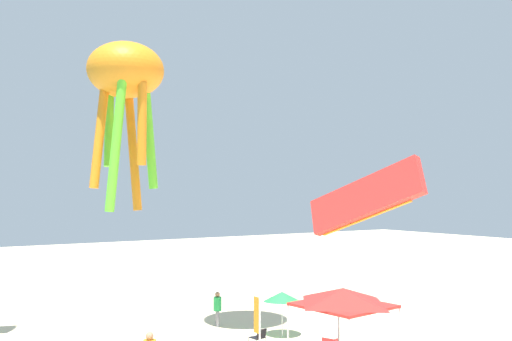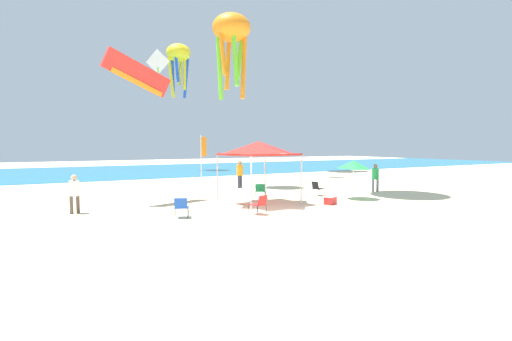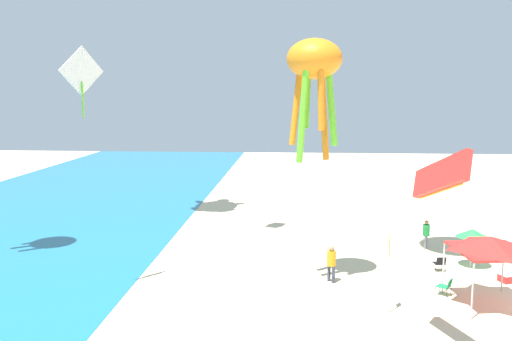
{
  "view_description": "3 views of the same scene",
  "coord_description": "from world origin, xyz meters",
  "px_view_note": "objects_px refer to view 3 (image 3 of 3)",
  "views": [
    {
      "loc": [
        -14.64,
        16.51,
        6.42
      ],
      "look_at": [
        0.96,
        6.57,
        7.28
      ],
      "focal_mm": 38.08,
      "sensor_mm": 36.0,
      "label": 1
    },
    {
      "loc": [
        -8.71,
        -12.99,
        2.87
      ],
      "look_at": [
        1.57,
        4.99,
        1.48
      ],
      "focal_mm": 27.06,
      "sensor_mm": 36.0,
      "label": 2
    },
    {
      "loc": [
        -22.41,
        11.43,
        9.09
      ],
      "look_at": [
        0.96,
        13.08,
        5.72
      ],
      "focal_mm": 37.96,
      "sensor_mm": 36.0,
      "label": 3
    }
  ],
  "objects_px": {
    "kite_parafoil_red": "(440,176)",
    "person_near_umbrella": "(426,232)",
    "beach_umbrella": "(473,233)",
    "person_far_stroller": "(331,261)",
    "cooler_box": "(505,278)",
    "banner_flag": "(390,265)",
    "kite_octopus_orange": "(314,66)",
    "canopy_tent": "(491,244)",
    "folding_chair_near_cooler": "(440,263)",
    "kite_diamond_white": "(82,74)",
    "folding_chair_facing_ocean": "(446,285)"
  },
  "relations": [
    {
      "from": "banner_flag",
      "to": "kite_diamond_white",
      "type": "xyz_separation_m",
      "value": [
        1.27,
        13.19,
        7.86
      ]
    },
    {
      "from": "banner_flag",
      "to": "cooler_box",
      "type": "bearing_deg",
      "value": -57.06
    },
    {
      "from": "folding_chair_facing_ocean",
      "to": "folding_chair_near_cooler",
      "type": "height_order",
      "value": "same"
    },
    {
      "from": "beach_umbrella",
      "to": "banner_flag",
      "type": "height_order",
      "value": "banner_flag"
    },
    {
      "from": "beach_umbrella",
      "to": "kite_parafoil_red",
      "type": "xyz_separation_m",
      "value": [
        -10.09,
        4.51,
        4.52
      ]
    },
    {
      "from": "kite_diamond_white",
      "to": "kite_octopus_orange",
      "type": "bearing_deg",
      "value": 146.57
    },
    {
      "from": "kite_octopus_orange",
      "to": "kite_parafoil_red",
      "type": "distance_m",
      "value": 9.07
    },
    {
      "from": "folding_chair_facing_ocean",
      "to": "kite_octopus_orange",
      "type": "height_order",
      "value": "kite_octopus_orange"
    },
    {
      "from": "folding_chair_facing_ocean",
      "to": "cooler_box",
      "type": "height_order",
      "value": "folding_chair_facing_ocean"
    },
    {
      "from": "kite_octopus_orange",
      "to": "kite_parafoil_red",
      "type": "bearing_deg",
      "value": 7.82
    },
    {
      "from": "banner_flag",
      "to": "person_near_umbrella",
      "type": "xyz_separation_m",
      "value": [
        9.68,
        -3.82,
        -1.06
      ]
    },
    {
      "from": "banner_flag",
      "to": "canopy_tent",
      "type": "bearing_deg",
      "value": -75.56
    },
    {
      "from": "kite_octopus_orange",
      "to": "kite_parafoil_red",
      "type": "relative_size",
      "value": 1.61
    },
    {
      "from": "cooler_box",
      "to": "person_near_umbrella",
      "type": "height_order",
      "value": "person_near_umbrella"
    },
    {
      "from": "person_near_umbrella",
      "to": "folding_chair_near_cooler",
      "type": "bearing_deg",
      "value": -164.06
    },
    {
      "from": "kite_parafoil_red",
      "to": "person_near_umbrella",
      "type": "bearing_deg",
      "value": -26.64
    },
    {
      "from": "folding_chair_near_cooler",
      "to": "person_far_stroller",
      "type": "distance_m",
      "value": 6.02
    },
    {
      "from": "canopy_tent",
      "to": "person_far_stroller",
      "type": "relative_size",
      "value": 1.84
    },
    {
      "from": "canopy_tent",
      "to": "kite_octopus_orange",
      "type": "bearing_deg",
      "value": 73.25
    },
    {
      "from": "person_near_umbrella",
      "to": "person_far_stroller",
      "type": "bearing_deg",
      "value": 155.9
    },
    {
      "from": "person_near_umbrella",
      "to": "person_far_stroller",
      "type": "height_order",
      "value": "person_far_stroller"
    },
    {
      "from": "folding_chair_near_cooler",
      "to": "kite_parafoil_red",
      "type": "xyz_separation_m",
      "value": [
        -9.16,
        2.65,
        5.86
      ]
    },
    {
      "from": "canopy_tent",
      "to": "kite_diamond_white",
      "type": "height_order",
      "value": "kite_diamond_white"
    },
    {
      "from": "beach_umbrella",
      "to": "banner_flag",
      "type": "distance_m",
      "value": 8.36
    },
    {
      "from": "beach_umbrella",
      "to": "kite_parafoil_red",
      "type": "relative_size",
      "value": 0.59
    },
    {
      "from": "folding_chair_near_cooler",
      "to": "kite_diamond_white",
      "type": "relative_size",
      "value": 0.27
    },
    {
      "from": "banner_flag",
      "to": "kite_octopus_orange",
      "type": "bearing_deg",
      "value": 42.32
    },
    {
      "from": "banner_flag",
      "to": "person_near_umbrella",
      "type": "relative_size",
      "value": 2.01
    },
    {
      "from": "kite_octopus_orange",
      "to": "kite_diamond_white",
      "type": "height_order",
      "value": "kite_octopus_orange"
    },
    {
      "from": "cooler_box",
      "to": "kite_parafoil_red",
      "type": "height_order",
      "value": "kite_parafoil_red"
    },
    {
      "from": "cooler_box",
      "to": "banner_flag",
      "type": "bearing_deg",
      "value": 122.94
    },
    {
      "from": "cooler_box",
      "to": "folding_chair_facing_ocean",
      "type": "bearing_deg",
      "value": 120.25
    },
    {
      "from": "person_near_umbrella",
      "to": "cooler_box",
      "type": "bearing_deg",
      "value": -136.72
    },
    {
      "from": "beach_umbrella",
      "to": "banner_flag",
      "type": "bearing_deg",
      "value": 139.86
    },
    {
      "from": "banner_flag",
      "to": "kite_parafoil_red",
      "type": "height_order",
      "value": "kite_parafoil_red"
    },
    {
      "from": "folding_chair_near_cooler",
      "to": "cooler_box",
      "type": "height_order",
      "value": "folding_chair_near_cooler"
    },
    {
      "from": "folding_chair_near_cooler",
      "to": "kite_parafoil_red",
      "type": "bearing_deg",
      "value": 67.18
    },
    {
      "from": "folding_chair_facing_ocean",
      "to": "cooler_box",
      "type": "distance_m",
      "value": 3.86
    },
    {
      "from": "beach_umbrella",
      "to": "cooler_box",
      "type": "bearing_deg",
      "value": -159.62
    },
    {
      "from": "person_near_umbrella",
      "to": "kite_octopus_orange",
      "type": "height_order",
      "value": "kite_octopus_orange"
    },
    {
      "from": "person_far_stroller",
      "to": "kite_diamond_white",
      "type": "xyz_separation_m",
      "value": [
        -2.23,
        11.05,
        8.84
      ]
    },
    {
      "from": "kite_octopus_orange",
      "to": "folding_chair_facing_ocean",
      "type": "bearing_deg",
      "value": 56.45
    },
    {
      "from": "kite_octopus_orange",
      "to": "kite_parafoil_red",
      "type": "height_order",
      "value": "kite_octopus_orange"
    },
    {
      "from": "kite_parafoil_red",
      "to": "folding_chair_facing_ocean",
      "type": "bearing_deg",
      "value": -33.67
    },
    {
      "from": "banner_flag",
      "to": "kite_octopus_orange",
      "type": "xyz_separation_m",
      "value": [
        3.41,
        3.1,
        8.27
      ]
    },
    {
      "from": "beach_umbrella",
      "to": "person_far_stroller",
      "type": "bearing_deg",
      "value": 110.99
    },
    {
      "from": "person_near_umbrella",
      "to": "beach_umbrella",
      "type": "bearing_deg",
      "value": -134.64
    },
    {
      "from": "beach_umbrella",
      "to": "cooler_box",
      "type": "xyz_separation_m",
      "value": [
        -2.34,
        -0.87,
        -1.61
      ]
    },
    {
      "from": "folding_chair_near_cooler",
      "to": "banner_flag",
      "type": "relative_size",
      "value": 0.24
    },
    {
      "from": "folding_chair_near_cooler",
      "to": "cooler_box",
      "type": "relative_size",
      "value": 1.13
    }
  ]
}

